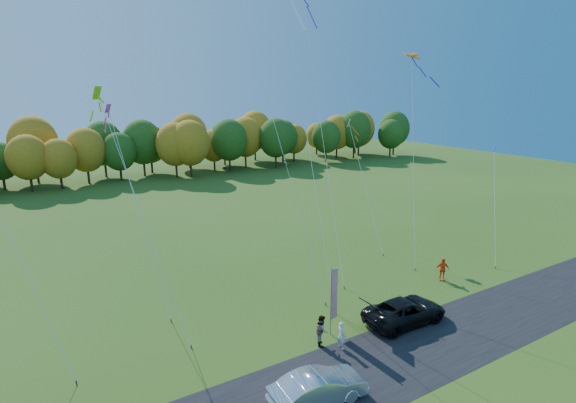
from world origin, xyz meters
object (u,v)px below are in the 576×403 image
feather_flag (334,293)px  silver_sedan (318,388)px  person_east (442,269)px  black_suv (405,311)px

feather_flag → silver_sedan: bearing=-132.9°
person_east → feather_flag: (-12.03, -1.86, 1.75)m
silver_sedan → person_east: person_east is taller
person_east → feather_flag: size_ratio=0.42×
silver_sedan → feather_flag: feather_flag is taller
person_east → black_suv: bearing=-124.8°
black_suv → feather_flag: size_ratio=1.30×
silver_sedan → feather_flag: bearing=-38.9°
silver_sedan → person_east: size_ratio=2.66×
silver_sedan → person_east: (16.40, 6.57, 0.11)m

